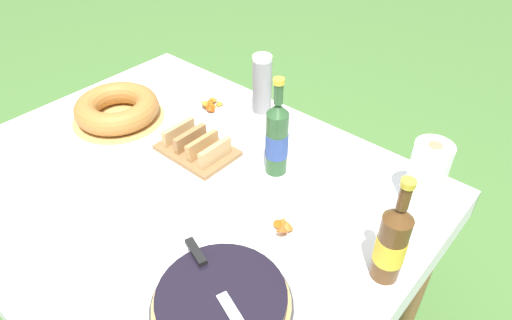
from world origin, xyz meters
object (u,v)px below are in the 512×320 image
at_px(cider_bottle_amber, 392,243).
at_px(bundt_cake, 117,109).
at_px(serving_knife, 215,284).
at_px(cider_bottle_green, 277,138).
at_px(snack_plate_left, 283,226).
at_px(paper_towel_roll, 427,175).
at_px(bread_board, 197,147).
at_px(berry_tart, 222,302).
at_px(snack_plate_near, 210,105).
at_px(cup_stack, 262,86).

bearing_deg(cider_bottle_amber, bundt_cake, -179.40).
xyz_separation_m(serving_knife, cider_bottle_green, (-0.20, 0.48, 0.07)).
xyz_separation_m(snack_plate_left, paper_towel_roll, (0.24, 0.36, 0.09)).
distance_m(cider_bottle_amber, bread_board, 0.74).
relative_size(berry_tart, serving_knife, 0.94).
xyz_separation_m(serving_knife, snack_plate_near, (-0.64, 0.61, -0.05)).
height_order(bundt_cake, snack_plate_left, bundt_cake).
xyz_separation_m(cider_bottle_amber, paper_towel_roll, (-0.05, 0.31, -0.01)).
height_order(bundt_cake, cup_stack, cup_stack).
bearing_deg(cider_bottle_amber, snack_plate_near, 163.37).
xyz_separation_m(bundt_cake, cider_bottle_green, (0.64, 0.15, 0.08)).
xyz_separation_m(berry_tart, snack_plate_left, (-0.05, 0.30, -0.02)).
distance_m(cup_stack, cider_bottle_amber, 0.82).
xyz_separation_m(berry_tart, paper_towel_roll, (0.19, 0.66, 0.08)).
bearing_deg(cider_bottle_green, cup_stack, 138.03).
relative_size(cup_stack, cider_bottle_green, 0.72).
xyz_separation_m(serving_knife, bundt_cake, (-0.84, 0.32, -0.02)).
relative_size(cider_bottle_green, paper_towel_roll, 1.59).
relative_size(serving_knife, bundt_cake, 1.06).
bearing_deg(cup_stack, serving_knife, -56.96).
bearing_deg(cup_stack, bundt_cake, -134.86).
height_order(paper_towel_roll, bread_board, paper_towel_roll).
relative_size(cider_bottle_green, bread_board, 1.29).
distance_m(berry_tart, cup_stack, 0.87).
xyz_separation_m(snack_plate_near, bread_board, (0.17, -0.23, 0.01)).
bearing_deg(bread_board, cider_bottle_green, 21.05).
relative_size(cider_bottle_amber, snack_plate_near, 1.58).
relative_size(berry_tart, bundt_cake, 1.00).
xyz_separation_m(cup_stack, cider_bottle_green, (0.26, -0.23, 0.01)).
xyz_separation_m(paper_towel_roll, bread_board, (-0.68, -0.27, -0.08)).
bearing_deg(cider_bottle_amber, bread_board, 176.93).
relative_size(bundt_cake, snack_plate_near, 1.71).
xyz_separation_m(berry_tart, serving_knife, (-0.03, 0.01, 0.04)).
bearing_deg(bundt_cake, snack_plate_near, 54.16).
relative_size(berry_tart, paper_towel_roll, 1.61).
bearing_deg(bread_board, snack_plate_near, 126.76).
relative_size(serving_knife, cider_bottle_amber, 1.15).
xyz_separation_m(serving_knife, bread_board, (-0.47, 0.37, -0.04)).
height_order(serving_knife, bundt_cake, bundt_cake).
bearing_deg(snack_plate_left, cider_bottle_green, 133.77).
xyz_separation_m(bundt_cake, snack_plate_left, (0.82, -0.03, -0.03)).
relative_size(cider_bottle_amber, paper_towel_roll, 1.50).
bearing_deg(cup_stack, bread_board, -91.09).
xyz_separation_m(cup_stack, snack_plate_left, (0.44, -0.42, -0.11)).
relative_size(bundt_cake, bread_board, 1.31).
distance_m(serving_knife, paper_towel_roll, 0.68).
distance_m(bundt_cake, bread_board, 0.38).
xyz_separation_m(cider_bottle_green, snack_plate_near, (-0.44, 0.13, -0.12)).
relative_size(snack_plate_near, bread_board, 0.77).
xyz_separation_m(cider_bottle_amber, snack_plate_near, (-0.91, 0.27, -0.11)).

